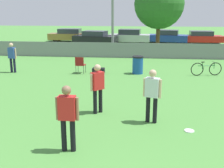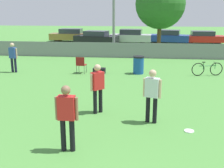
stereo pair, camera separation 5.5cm
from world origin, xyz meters
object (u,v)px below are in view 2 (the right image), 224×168
at_px(gear_bag_sideline, 99,71).
at_px(parked_car_silver, 131,36).
at_px(folding_chair_sideline, 81,64).
at_px(spectator_in_blue, 13,55).
at_px(frisbee_disc, 189,131).
at_px(parked_car_dark, 96,38).
at_px(player_receiver_white, 152,92).
at_px(player_defender_red, 67,114).
at_px(parked_car_blue, 169,37).
at_px(trash_bin, 138,65).
at_px(player_thrower_red, 98,85).
at_px(parked_car_red, 202,37).
at_px(parked_car_tan, 71,35).
at_px(tree_near_pole, 160,4).
at_px(bicycle_sideline, 207,69).

height_order(gear_bag_sideline, parked_car_silver, parked_car_silver).
height_order(folding_chair_sideline, parked_car_silver, parked_car_silver).
xyz_separation_m(spectator_in_blue, frisbee_disc, (8.57, -7.00, -0.93)).
bearing_deg(parked_car_silver, parked_car_dark, -152.49).
bearing_deg(frisbee_disc, player_receiver_white, 152.69).
distance_m(player_defender_red, frisbee_disc, 3.61).
height_order(player_defender_red, parked_car_blue, player_defender_red).
xyz_separation_m(spectator_in_blue, folding_chair_sideline, (3.79, 0.14, -0.41)).
distance_m(trash_bin, parked_car_silver, 14.98).
relative_size(player_thrower_red, parked_car_red, 0.38).
height_order(trash_bin, parked_car_red, parked_car_red).
bearing_deg(parked_car_blue, frisbee_disc, -82.07).
xyz_separation_m(frisbee_disc, parked_car_tan, (-9.57, 23.20, 0.67)).
xyz_separation_m(player_receiver_white, player_defender_red, (-2.06, -2.06, 0.00)).
xyz_separation_m(player_defender_red, frisbee_disc, (3.14, 1.50, -0.95)).
bearing_deg(parked_car_red, parked_car_blue, -179.88).
distance_m(trash_bin, parked_car_tan, 17.62).
bearing_deg(player_defender_red, folding_chair_sideline, 100.54).
relative_size(spectator_in_blue, parked_car_tan, 0.36).
bearing_deg(player_receiver_white, gear_bag_sideline, 129.75).
distance_m(folding_chair_sideline, parked_car_blue, 16.64).
distance_m(player_thrower_red, trash_bin, 6.39).
bearing_deg(parked_car_red, parked_car_dark, -170.09).
bearing_deg(tree_near_pole, trash_bin, -99.91).
bearing_deg(parked_car_dark, parked_car_blue, 24.73).
height_order(player_defender_red, frisbee_disc, player_defender_red).
bearing_deg(parked_car_dark, spectator_in_blue, -87.61).
distance_m(player_receiver_white, parked_car_silver, 21.90).
distance_m(bicycle_sideline, trash_bin, 3.63).
distance_m(player_thrower_red, spectator_in_blue, 8.15).
xyz_separation_m(bicycle_sideline, parked_car_silver, (-4.81, 15.00, 0.33)).
bearing_deg(bicycle_sideline, frisbee_disc, -116.84).
height_order(player_receiver_white, parked_car_silver, player_receiver_white).
bearing_deg(frisbee_disc, player_defender_red, -154.43).
bearing_deg(bicycle_sideline, parked_car_blue, 81.24).
distance_m(frisbee_disc, trash_bin, 7.65).
distance_m(player_defender_red, player_thrower_red, 2.71).
bearing_deg(player_defender_red, player_receiver_white, 44.76).
relative_size(player_thrower_red, parked_car_silver, 0.38).
relative_size(tree_near_pole, spectator_in_blue, 3.56).
bearing_deg(parked_car_tan, player_defender_red, -75.76).
bearing_deg(parked_car_blue, parked_car_tan, -171.91).
relative_size(player_thrower_red, folding_chair_sideline, 1.81).
xyz_separation_m(spectator_in_blue, bicycle_sideline, (10.54, 0.39, -0.59)).
distance_m(parked_car_silver, parked_car_blue, 3.99).
distance_m(player_defender_red, bicycle_sideline, 10.28).
height_order(player_defender_red, parked_car_red, player_defender_red).
xyz_separation_m(player_defender_red, parked_car_tan, (-6.43, 24.71, -0.28)).
xyz_separation_m(player_defender_red, parked_car_blue, (4.28, 24.20, -0.30)).
bearing_deg(parked_car_blue, parked_car_dark, -156.01).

